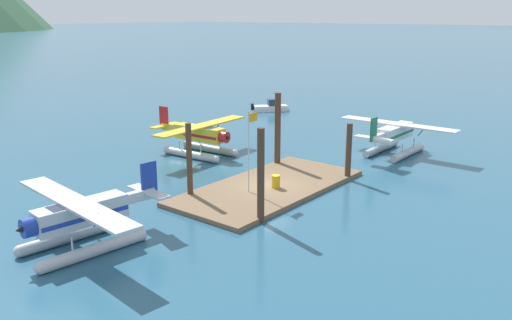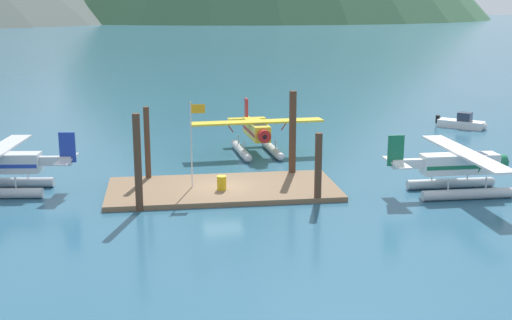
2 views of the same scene
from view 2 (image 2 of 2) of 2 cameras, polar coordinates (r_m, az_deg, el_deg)
name	(u,v)px [view 2 (image 2 of 2)]	position (r m, az deg, el deg)	size (l,w,h in m)	color
ground_plane	(223,191)	(42.03, -2.87, -2.70)	(1200.00, 1200.00, 0.00)	#285670
dock_platform	(223,189)	(41.99, -2.88, -2.50)	(14.45, 6.75, 0.30)	brown
piling_near_left	(138,163)	(37.99, -10.14, -0.24)	(0.43, 0.43, 5.64)	#4C3323
piling_near_right	(318,168)	(39.34, 5.38, -0.69)	(0.43, 0.43, 4.21)	#4C3323
piling_far_left	(147,145)	(44.14, -9.34, 1.30)	(0.38, 0.38, 5.05)	#4C3323
piling_far_right	(293,134)	(44.98, 3.16, 2.23)	(0.48, 0.48, 5.89)	#4C3323
flagpole	(193,134)	(41.28, -5.42, 2.26)	(0.95, 0.10, 5.42)	silver
fuel_drum	(222,183)	(41.15, -2.98, -1.98)	(0.62, 0.62, 0.88)	gold
seaplane_yellow_bow_right	(257,134)	(52.00, 0.06, 2.23)	(10.47, 7.97, 3.84)	#B7BABF
seaplane_silver_port_fwd	(1,168)	(44.22, -21.08, -0.67)	(7.95, 10.49, 3.84)	#B7BABF
seaplane_white_stbd_aft	(460,169)	(42.96, 17.11, -0.76)	(7.98, 10.40, 3.84)	#B7BABF
boat_white_open_east	(463,123)	(66.20, 17.36, 3.08)	(4.15, 3.89, 1.50)	silver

